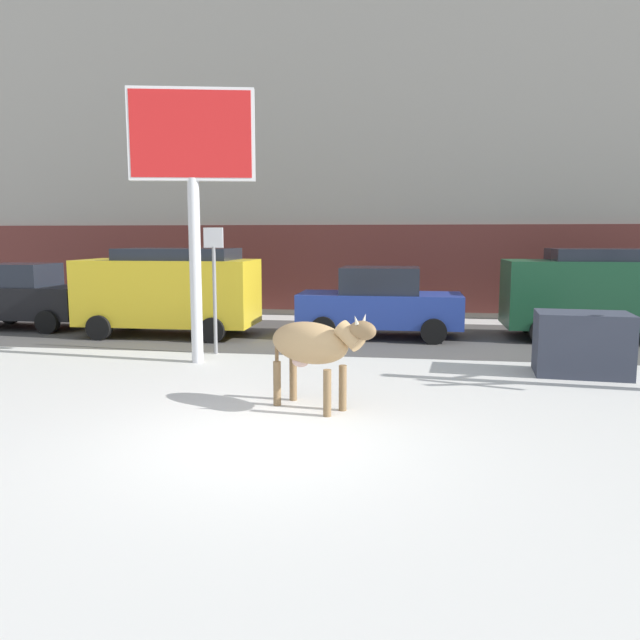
# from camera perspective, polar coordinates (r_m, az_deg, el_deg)

# --- Properties ---
(ground_plane) EXTENTS (120.00, 120.00, 0.00)m
(ground_plane) POSITION_cam_1_polar(r_m,az_deg,el_deg) (8.18, -5.01, -11.07)
(ground_plane) COLOR silver
(road_strip) EXTENTS (60.00, 5.60, 0.01)m
(road_strip) POSITION_cam_1_polar(r_m,az_deg,el_deg) (16.45, 2.14, -1.49)
(road_strip) COLOR #514F4C
(road_strip) RESTS_ON ground
(building_facade) EXTENTS (44.00, 6.10, 13.00)m
(building_facade) POSITION_cam_1_polar(r_m,az_deg,el_deg) (23.68, 4.33, 17.05)
(building_facade) COLOR gray
(building_facade) RESTS_ON ground
(cow_tan) EXTENTS (1.86, 1.28, 1.54)m
(cow_tan) POSITION_cam_1_polar(r_m,az_deg,el_deg) (9.41, -0.65, -2.32)
(cow_tan) COLOR tan
(cow_tan) RESTS_ON ground
(billboard) EXTENTS (2.50, 0.75, 5.56)m
(billboard) POSITION_cam_1_polar(r_m,az_deg,el_deg) (13.16, -11.69, 14.90)
(billboard) COLOR silver
(billboard) RESTS_ON ground
(car_black_hatchback) EXTENTS (3.51, 1.94, 1.86)m
(car_black_hatchback) POSITION_cam_1_polar(r_m,az_deg,el_deg) (19.67, -25.46, 1.99)
(car_black_hatchback) COLOR black
(car_black_hatchback) RESTS_ON ground
(car_yellow_van) EXTENTS (4.62, 2.15, 2.32)m
(car_yellow_van) POSITION_cam_1_polar(r_m,az_deg,el_deg) (16.87, -13.69, 2.77)
(car_yellow_van) COLOR gold
(car_yellow_van) RESTS_ON ground
(car_blue_sedan) EXTENTS (4.21, 2.01, 1.84)m
(car_blue_sedan) POSITION_cam_1_polar(r_m,az_deg,el_deg) (16.22, 5.52, 1.57)
(car_blue_sedan) COLOR #233D9E
(car_blue_sedan) RESTS_ON ground
(car_darkgreen_van) EXTENTS (4.62, 2.15, 2.32)m
(car_darkgreen_van) POSITION_cam_1_polar(r_m,az_deg,el_deg) (17.30, 24.27, 2.42)
(car_darkgreen_van) COLOR #194C2D
(car_darkgreen_van) RESTS_ON ground
(dumpster) EXTENTS (1.79, 1.24, 1.20)m
(dumpster) POSITION_cam_1_polar(r_m,az_deg,el_deg) (12.81, 22.95, -2.03)
(dumpster) COLOR #383D4C
(dumpster) RESTS_ON ground
(street_sign) EXTENTS (0.44, 0.08, 2.82)m
(street_sign) POSITION_cam_1_polar(r_m,az_deg,el_deg) (13.99, -9.69, 3.66)
(street_sign) COLOR gray
(street_sign) RESTS_ON ground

